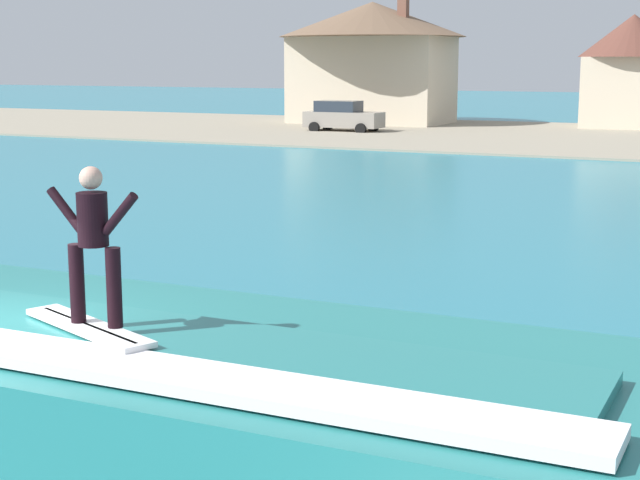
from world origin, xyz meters
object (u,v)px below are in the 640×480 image
surfer (93,237)px  house_small_cottage (632,65)px  surfboard (88,327)px  wave_crest (176,386)px  house_with_chimney (372,50)px  car_near_shore (342,116)px

surfer → house_small_cottage: 55.38m
surfboard → surfer: 0.97m
wave_crest → house_small_cottage: house_small_cottage is taller
wave_crest → surfer: size_ratio=6.50×
surfer → house_with_chimney: (-18.74, 52.75, 2.53)m
wave_crest → car_near_shore: 47.72m
surfboard → house_small_cottage: house_small_cottage is taller
car_near_shore → house_with_chimney: bearing=100.3°
car_near_shore → house_with_chimney: size_ratio=0.37×
house_small_cottage → house_with_chimney: bearing=-171.1°
surfboard → surfer: (0.09, 0.04, 0.97)m
surfboard → house_small_cottage: bearing=92.5°
house_small_cottage → car_near_shore: bearing=-144.6°
wave_crest → house_with_chimney: 55.82m
wave_crest → surfer: bearing=-136.9°
house_small_cottage → surfboard: bearing=-87.5°
wave_crest → house_with_chimney: (-19.34, 52.20, 4.23)m
wave_crest → surfer: surfer is taller
surfboard → house_small_cottage: (-2.44, 55.34, 2.54)m
house_with_chimney → house_small_cottage: house_with_chimney is taller
car_near_shore → house_with_chimney: (-1.44, 7.96, 3.91)m
surfboard → car_near_shore: car_near_shore is taller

